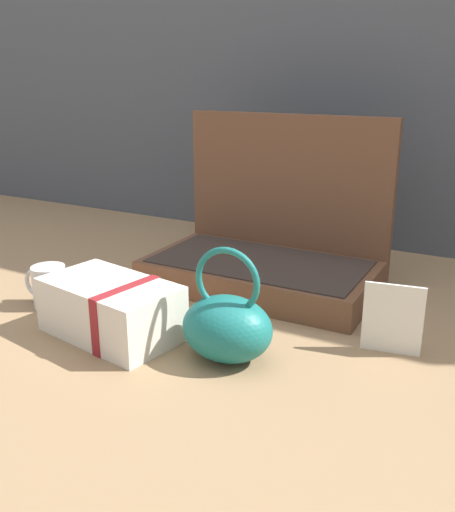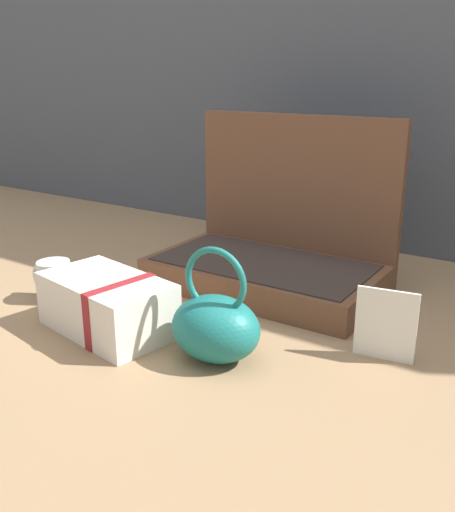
{
  "view_description": "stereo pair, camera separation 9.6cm",
  "coord_description": "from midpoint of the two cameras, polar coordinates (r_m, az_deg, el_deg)",
  "views": [
    {
      "loc": [
        0.54,
        -1.0,
        0.48
      ],
      "look_at": [
        0.02,
        -0.02,
        0.11
      ],
      "focal_mm": 39.68,
      "sensor_mm": 36.0,
      "label": 1
    },
    {
      "loc": [
        0.63,
        -0.95,
        0.48
      ],
      "look_at": [
        0.02,
        -0.02,
        0.11
      ],
      "focal_mm": 39.68,
      "sensor_mm": 36.0,
      "label": 2
    }
  ],
  "objects": [
    {
      "name": "ground_plane",
      "position": [
        1.23,
        2.12,
        -4.65
      ],
      "size": [
        6.0,
        6.0,
        0.0
      ],
      "primitive_type": "plane",
      "color": "#8C6D4C"
    },
    {
      "name": "coffee_mug",
      "position": [
        1.27,
        -15.05,
        -2.45
      ],
      "size": [
        0.11,
        0.07,
        0.09
      ],
      "color": "silver",
      "rests_on": "ground_plane"
    },
    {
      "name": "info_card_left",
      "position": [
        1.02,
        18.28,
        -6.66
      ],
      "size": [
        0.1,
        0.02,
        0.13
      ],
      "primitive_type": "cube",
      "rotation": [
        0.0,
        0.0,
        0.16
      ],
      "color": "silver",
      "rests_on": "ground_plane"
    },
    {
      "name": "open_suitcase",
      "position": [
        1.32,
        6.84,
        0.72
      ],
      "size": [
        0.51,
        0.3,
        0.38
      ],
      "color": "brown",
      "rests_on": "ground_plane"
    },
    {
      "name": "teal_pouch_handbag",
      "position": [
        0.97,
        1.63,
        -7.07
      ],
      "size": [
        0.17,
        0.14,
        0.2
      ],
      "color": "#196B66",
      "rests_on": "ground_plane"
    },
    {
      "name": "cream_toiletry_bag",
      "position": [
        1.09,
        -9.49,
        -4.97
      ],
      "size": [
        0.28,
        0.19,
        0.11
      ],
      "color": "silver",
      "rests_on": "ground_plane"
    }
  ]
}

